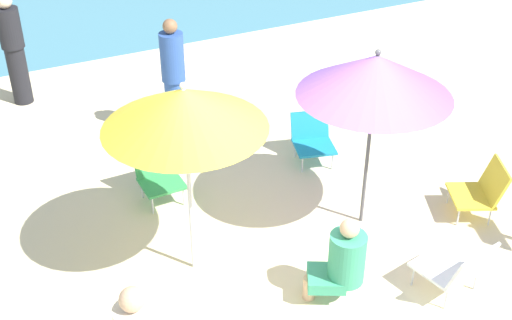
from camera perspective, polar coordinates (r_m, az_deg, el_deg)
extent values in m
plane|color=beige|center=(6.96, 4.09, -10.10)|extent=(40.00, 40.00, 0.00)
cylinder|color=#4C4C51|center=(7.25, 9.45, 1.35)|extent=(0.04, 0.04, 2.02)
cone|color=#8E56C6|center=(6.88, 10.03, 7.01)|extent=(1.59, 1.59, 0.44)
sphere|color=#4C4C51|center=(6.78, 10.22, 8.91)|extent=(0.06, 0.06, 0.06)
cylinder|color=silver|center=(6.51, -5.64, -2.10)|extent=(0.04, 0.04, 2.04)
cone|color=yellow|center=(6.09, -6.05, 4.33)|extent=(1.53, 1.53, 0.39)
sphere|color=silver|center=(5.98, -6.18, 6.24)|extent=(0.06, 0.06, 0.06)
cube|color=teal|center=(8.62, 4.90, 1.15)|extent=(0.60, 0.59, 0.03)
cube|color=teal|center=(8.74, 4.53, 2.99)|extent=(0.51, 0.26, 0.35)
cylinder|color=silver|center=(8.58, 6.45, -0.12)|extent=(0.02, 0.02, 0.23)
cylinder|color=silver|center=(8.48, 3.91, -0.38)|extent=(0.02, 0.02, 0.23)
cylinder|color=silver|center=(8.89, 5.78, 1.16)|extent=(0.02, 0.02, 0.23)
cylinder|color=silver|center=(8.79, 3.31, 0.92)|extent=(0.02, 0.02, 0.23)
cube|color=gold|center=(8.05, 17.58, -2.91)|extent=(0.62, 0.66, 0.03)
cube|color=gold|center=(8.01, 19.42, -1.66)|extent=(0.36, 0.54, 0.40)
cylinder|color=silver|center=(7.90, 16.63, -4.59)|extent=(0.02, 0.02, 0.23)
cylinder|color=silver|center=(8.23, 15.87, -2.84)|extent=(0.02, 0.02, 0.23)
cylinder|color=silver|center=(8.02, 19.05, -4.50)|extent=(0.02, 0.02, 0.23)
cylinder|color=silver|center=(8.34, 18.19, -2.78)|extent=(0.02, 0.02, 0.23)
cube|color=#33934C|center=(7.94, -7.92, -1.96)|extent=(0.49, 0.47, 0.03)
cube|color=#33934C|center=(8.03, -8.63, 0.12)|extent=(0.48, 0.17, 0.40)
cylinder|color=silver|center=(7.93, -6.10, -3.07)|extent=(0.02, 0.02, 0.24)
cylinder|color=silver|center=(7.83, -8.68, -3.79)|extent=(0.02, 0.02, 0.24)
cylinder|color=silver|center=(8.21, -7.05, -1.77)|extent=(0.02, 0.02, 0.24)
cylinder|color=silver|center=(8.12, -9.55, -2.45)|extent=(0.02, 0.02, 0.24)
cube|color=white|center=(6.95, 15.71, -8.62)|extent=(0.65, 0.62, 0.03)
cube|color=white|center=(6.72, 17.76, -8.51)|extent=(0.58, 0.25, 0.38)
cylinder|color=silver|center=(6.99, 13.06, -9.43)|extent=(0.02, 0.02, 0.25)
cylinder|color=silver|center=(7.27, 15.41, -7.91)|extent=(0.02, 0.02, 0.25)
cylinder|color=silver|center=(6.82, 15.69, -11.17)|extent=(0.02, 0.02, 0.25)
cylinder|color=silver|center=(7.11, 17.99, -9.53)|extent=(0.02, 0.02, 0.25)
cylinder|color=#2D519E|center=(9.15, -6.75, 4.29)|extent=(0.26, 0.26, 0.85)
cylinder|color=#2D519E|center=(8.83, -7.06, 8.57)|extent=(0.31, 0.31, 0.64)
sphere|color=#896042|center=(8.67, -7.24, 11.09)|extent=(0.19, 0.19, 0.19)
cylinder|color=black|center=(10.60, -19.29, 6.77)|extent=(0.28, 0.28, 0.87)
cylinder|color=black|center=(10.33, -20.01, 10.38)|extent=(0.33, 0.33, 0.57)
sphere|color=beige|center=(10.21, -20.42, 12.43)|extent=(0.22, 0.22, 0.22)
cube|color=#389970|center=(6.63, 5.92, -9.86)|extent=(0.48, 0.48, 0.12)
cylinder|color=#DBAD84|center=(6.70, 4.47, -10.66)|extent=(0.12, 0.12, 0.25)
cylinder|color=#389970|center=(6.48, 7.65, -8.16)|extent=(0.35, 0.35, 0.52)
sphere|color=#DBAD84|center=(6.26, 7.88, -5.71)|extent=(0.18, 0.18, 0.18)
sphere|color=#DBAD84|center=(5.62, -10.38, -11.45)|extent=(0.21, 0.21, 0.21)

